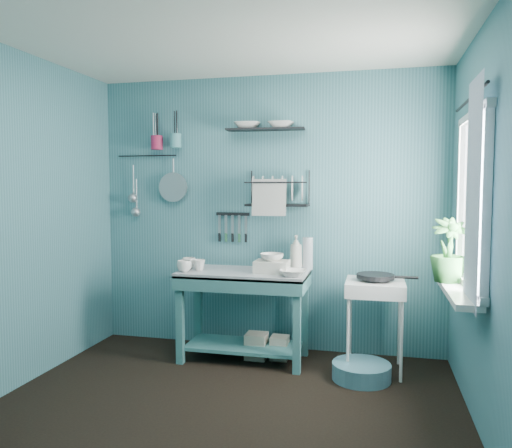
% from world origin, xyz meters
% --- Properties ---
extents(floor, '(3.20, 3.20, 0.00)m').
position_xyz_m(floor, '(0.00, 0.00, 0.00)').
color(floor, black).
rests_on(floor, ground).
extents(ceiling, '(3.20, 3.20, 0.00)m').
position_xyz_m(ceiling, '(0.00, 0.00, 2.50)').
color(ceiling, silver).
rests_on(ceiling, ground).
extents(wall_back, '(3.20, 0.00, 3.20)m').
position_xyz_m(wall_back, '(0.00, 1.50, 1.25)').
color(wall_back, '#3B7078').
rests_on(wall_back, ground).
extents(wall_front, '(3.20, 0.00, 3.20)m').
position_xyz_m(wall_front, '(0.00, -1.50, 1.25)').
color(wall_front, '#3B7078').
rests_on(wall_front, ground).
extents(wall_left, '(0.00, 3.00, 3.00)m').
position_xyz_m(wall_left, '(-1.60, 0.00, 1.25)').
color(wall_left, '#3B7078').
rests_on(wall_left, ground).
extents(wall_right, '(0.00, 3.00, 3.00)m').
position_xyz_m(wall_right, '(1.60, 0.00, 1.25)').
color(wall_right, '#3B7078').
rests_on(wall_right, ground).
extents(work_counter, '(1.17, 0.73, 0.77)m').
position_xyz_m(work_counter, '(-0.12, 1.11, 0.39)').
color(work_counter, '#357070').
rests_on(work_counter, floor).
extents(mug_left, '(0.12, 0.12, 0.10)m').
position_xyz_m(mug_left, '(-0.60, 0.95, 0.82)').
color(mug_left, silver).
rests_on(mug_left, work_counter).
extents(mug_mid, '(0.14, 0.14, 0.09)m').
position_xyz_m(mug_mid, '(-0.50, 1.05, 0.82)').
color(mug_mid, silver).
rests_on(mug_mid, work_counter).
extents(mug_right, '(0.17, 0.17, 0.10)m').
position_xyz_m(mug_right, '(-0.62, 1.11, 0.82)').
color(mug_right, silver).
rests_on(mug_right, work_counter).
extents(wash_tub, '(0.28, 0.22, 0.10)m').
position_xyz_m(wash_tub, '(0.13, 1.09, 0.82)').
color(wash_tub, beige).
rests_on(wash_tub, work_counter).
extents(tub_bowl, '(0.20, 0.19, 0.06)m').
position_xyz_m(tub_bowl, '(0.13, 1.09, 0.91)').
color(tub_bowl, silver).
rests_on(tub_bowl, wash_tub).
extents(soap_bottle, '(0.11, 0.12, 0.30)m').
position_xyz_m(soap_bottle, '(0.30, 1.31, 0.92)').
color(soap_bottle, beige).
rests_on(soap_bottle, work_counter).
extents(water_bottle, '(0.09, 0.09, 0.28)m').
position_xyz_m(water_bottle, '(0.40, 1.33, 0.91)').
color(water_bottle, '#A8B3BC').
rests_on(water_bottle, work_counter).
extents(counter_bowl, '(0.22, 0.22, 0.05)m').
position_xyz_m(counter_bowl, '(0.33, 0.96, 0.80)').
color(counter_bowl, silver).
rests_on(counter_bowl, work_counter).
extents(hotplate_stand, '(0.54, 0.54, 0.74)m').
position_xyz_m(hotplate_stand, '(0.98, 1.10, 0.37)').
color(hotplate_stand, silver).
rests_on(hotplate_stand, floor).
extents(frying_pan, '(0.30, 0.30, 0.03)m').
position_xyz_m(frying_pan, '(0.98, 1.10, 0.78)').
color(frying_pan, black).
rests_on(frying_pan, hotplate_stand).
extents(knife_strip, '(0.32, 0.03, 0.03)m').
position_xyz_m(knife_strip, '(-0.32, 1.47, 1.24)').
color(knife_strip, black).
rests_on(knife_strip, wall_back).
extents(dish_rack, '(0.55, 0.24, 0.32)m').
position_xyz_m(dish_rack, '(0.12, 1.37, 1.48)').
color(dish_rack, black).
rests_on(dish_rack, wall_back).
extents(upper_shelf, '(0.71, 0.23, 0.01)m').
position_xyz_m(upper_shelf, '(0.00, 1.40, 2.00)').
color(upper_shelf, black).
rests_on(upper_shelf, wall_back).
extents(shelf_bowl_left, '(0.26, 0.26, 0.06)m').
position_xyz_m(shelf_bowl_left, '(-0.16, 1.40, 2.10)').
color(shelf_bowl_left, silver).
rests_on(shelf_bowl_left, upper_shelf).
extents(shelf_bowl_right, '(0.24, 0.24, 0.05)m').
position_xyz_m(shelf_bowl_right, '(0.14, 1.40, 2.05)').
color(shelf_bowl_right, silver).
rests_on(shelf_bowl_right, upper_shelf).
extents(utensil_cup_magenta, '(0.11, 0.11, 0.13)m').
position_xyz_m(utensil_cup_magenta, '(-1.05, 1.42, 1.91)').
color(utensil_cup_magenta, '#A51E44').
rests_on(utensil_cup_magenta, wall_back).
extents(utensil_cup_teal, '(0.11, 0.11, 0.13)m').
position_xyz_m(utensil_cup_teal, '(-0.86, 1.42, 1.93)').
color(utensil_cup_teal, teal).
rests_on(utensil_cup_teal, wall_back).
extents(colander, '(0.28, 0.03, 0.28)m').
position_xyz_m(colander, '(-0.90, 1.45, 1.49)').
color(colander, '#A2A6AA').
rests_on(colander, wall_back).
extents(ladle_outer, '(0.01, 0.01, 0.30)m').
position_xyz_m(ladle_outer, '(-1.32, 1.46, 1.56)').
color(ladle_outer, '#A2A6AA').
rests_on(ladle_outer, wall_back).
extents(ladle_inner, '(0.01, 0.01, 0.30)m').
position_xyz_m(ladle_inner, '(-1.29, 1.46, 1.42)').
color(ladle_inner, '#A2A6AA').
rests_on(ladle_inner, wall_back).
extents(hook_rail, '(0.60, 0.01, 0.01)m').
position_xyz_m(hook_rail, '(-1.18, 1.47, 1.79)').
color(hook_rail, black).
rests_on(hook_rail, wall_back).
extents(window_glass, '(0.00, 1.10, 1.10)m').
position_xyz_m(window_glass, '(1.59, 0.45, 1.40)').
color(window_glass, white).
rests_on(window_glass, wall_right).
extents(windowsill, '(0.16, 0.95, 0.04)m').
position_xyz_m(windowsill, '(1.50, 0.45, 0.81)').
color(windowsill, silver).
rests_on(windowsill, wall_right).
extents(curtain, '(0.00, 1.35, 1.35)m').
position_xyz_m(curtain, '(1.52, 0.15, 1.45)').
color(curtain, silver).
rests_on(curtain, wall_right).
extents(curtain_rod, '(0.02, 1.05, 0.02)m').
position_xyz_m(curtain_rod, '(1.54, 0.45, 2.05)').
color(curtain_rod, black).
rests_on(curtain_rod, wall_right).
extents(potted_plant, '(0.30, 0.30, 0.45)m').
position_xyz_m(potted_plant, '(1.47, 0.69, 1.05)').
color(potted_plant, '#27622A').
rests_on(potted_plant, windowsill).
extents(storage_tin_large, '(0.18, 0.18, 0.22)m').
position_xyz_m(storage_tin_large, '(-0.02, 1.16, 0.11)').
color(storage_tin_large, tan).
rests_on(storage_tin_large, floor).
extents(storage_tin_small, '(0.15, 0.15, 0.20)m').
position_xyz_m(storage_tin_small, '(0.18, 1.19, 0.10)').
color(storage_tin_small, tan).
rests_on(storage_tin_small, floor).
extents(floor_basin, '(0.45, 0.45, 0.13)m').
position_xyz_m(floor_basin, '(0.89, 0.88, 0.07)').
color(floor_basin, teal).
rests_on(floor_basin, floor).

